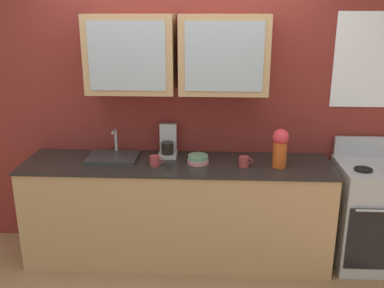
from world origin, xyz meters
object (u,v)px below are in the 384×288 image
stove_range (367,214)px  bowl_stack (198,159)px  coffee_maker (168,144)px  vase (280,147)px  sink_faucet (113,157)px  cup_near_bowls (244,161)px  cup_near_sink (155,161)px

stove_range → bowl_stack: size_ratio=5.94×
bowl_stack → coffee_maker: bearing=145.1°
vase → stove_range: bearing=4.0°
sink_faucet → vase: (1.46, -0.13, 0.16)m
bowl_stack → vase: size_ratio=0.56×
sink_faucet → coffee_maker: 0.51m
bowl_stack → sink_faucet: bearing=174.6°
cup_near_bowls → cup_near_sink: bearing=-178.1°
cup_near_bowls → vase: bearing=0.5°
cup_near_sink → cup_near_bowls: 0.76m
vase → coffee_maker: 1.01m
cup_near_sink → cup_near_bowls: (0.76, 0.03, -0.00)m
sink_faucet → coffee_maker: (0.49, 0.12, 0.09)m
sink_faucet → cup_near_bowls: sink_faucet is taller
cup_near_sink → cup_near_bowls: cup_near_sink is taller
cup_near_sink → coffee_maker: size_ratio=0.41×
coffee_maker → vase: bearing=-14.8°
cup_near_bowls → coffee_maker: size_ratio=0.42×
coffee_maker → sink_faucet: bearing=-165.6°
sink_faucet → cup_near_bowls: bearing=-6.7°
cup_near_sink → stove_range: bearing=2.6°
sink_faucet → bowl_stack: size_ratio=2.37×
stove_range → vase: size_ratio=3.32×
sink_faucet → bowl_stack: (0.77, -0.07, 0.02)m
sink_faucet → vase: 1.48m
cup_near_sink → coffee_maker: 0.30m
stove_range → sink_faucet: size_ratio=2.50×
cup_near_sink → coffee_maker: bearing=73.8°
bowl_stack → cup_near_bowls: bearing=-9.1°
cup_near_sink → cup_near_bowls: size_ratio=0.99×
vase → coffee_maker: vase is taller
vase → cup_near_sink: size_ratio=2.78×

